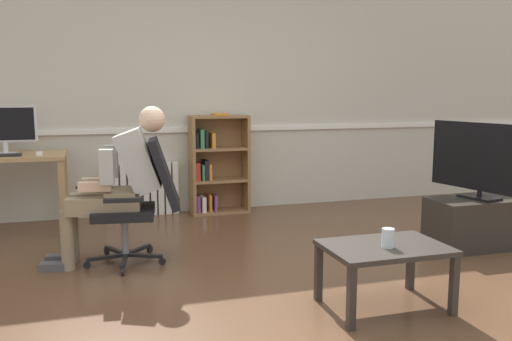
{
  "coord_description": "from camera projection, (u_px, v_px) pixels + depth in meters",
  "views": [
    {
      "loc": [
        -1.14,
        -3.33,
        1.35
      ],
      "look_at": [
        0.15,
        0.85,
        0.7
      ],
      "focal_mm": 37.85,
      "sensor_mm": 36.0,
      "label": 1
    }
  ],
  "objects": [
    {
      "name": "radiator",
      "position": [
        142.0,
        189.0,
        5.86
      ],
      "size": [
        0.78,
        0.08,
        0.57
      ],
      "color": "white",
      "rests_on": "ground_plane"
    },
    {
      "name": "ground_plane",
      "position": [
        272.0,
        290.0,
        3.68
      ],
      "size": [
        18.0,
        18.0,
        0.0
      ],
      "primitive_type": "plane",
      "color": "brown"
    },
    {
      "name": "tv_stand",
      "position": [
        478.0,
        223.0,
        4.67
      ],
      "size": [
        0.85,
        0.43,
        0.43
      ],
      "color": "#2D2823",
      "rests_on": "ground_plane"
    },
    {
      "name": "office_chair",
      "position": [
        142.0,
        197.0,
        4.21
      ],
      "size": [
        0.79,
        0.62,
        0.99
      ],
      "rotation": [
        0.0,
        0.0,
        -1.72
      ],
      "color": "black",
      "rests_on": "ground_plane"
    },
    {
      "name": "coffee_table",
      "position": [
        385.0,
        254.0,
        3.34
      ],
      "size": [
        0.74,
        0.52,
        0.4
      ],
      "color": "#332D28",
      "rests_on": "ground_plane"
    },
    {
      "name": "back_wall",
      "position": [
        195.0,
        91.0,
        5.99
      ],
      "size": [
        12.0,
        0.13,
        2.7
      ],
      "color": "beige",
      "rests_on": "ground_plane"
    },
    {
      "name": "tv_screen",
      "position": [
        482.0,
        159.0,
        4.59
      ],
      "size": [
        0.26,
        1.01,
        0.65
      ],
      "rotation": [
        0.0,
        0.0,
        1.78
      ],
      "color": "black",
      "rests_on": "tv_stand"
    },
    {
      "name": "person_seated",
      "position": [
        118.0,
        181.0,
        4.17
      ],
      "size": [
        0.97,
        0.45,
        1.23
      ],
      "rotation": [
        0.0,
        0.0,
        -1.72
      ],
      "color": "#937F60",
      "rests_on": "ground_plane"
    },
    {
      "name": "computer_mouse",
      "position": [
        40.0,
        153.0,
        5.02
      ],
      "size": [
        0.06,
        0.1,
        0.03
      ],
      "primitive_type": "cube",
      "color": "white",
      "rests_on": "computer_desk"
    },
    {
      "name": "imac_monitor",
      "position": [
        4.0,
        126.0,
        5.08
      ],
      "size": [
        0.58,
        0.14,
        0.45
      ],
      "color": "silver",
      "rests_on": "computer_desk"
    },
    {
      "name": "bookshelf",
      "position": [
        215.0,
        165.0,
        5.96
      ],
      "size": [
        0.64,
        0.29,
        1.11
      ],
      "color": "olive",
      "rests_on": "ground_plane"
    },
    {
      "name": "computer_desk",
      "position": [
        5.0,
        167.0,
        5.06
      ],
      "size": [
        1.11,
        0.66,
        0.76
      ],
      "color": "tan",
      "rests_on": "ground_plane"
    },
    {
      "name": "drinking_glass",
      "position": [
        388.0,
        238.0,
        3.28
      ],
      "size": [
        0.08,
        0.08,
        0.12
      ],
      "primitive_type": "cylinder",
      "color": "silver",
      "rests_on": "coffee_table"
    }
  ]
}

